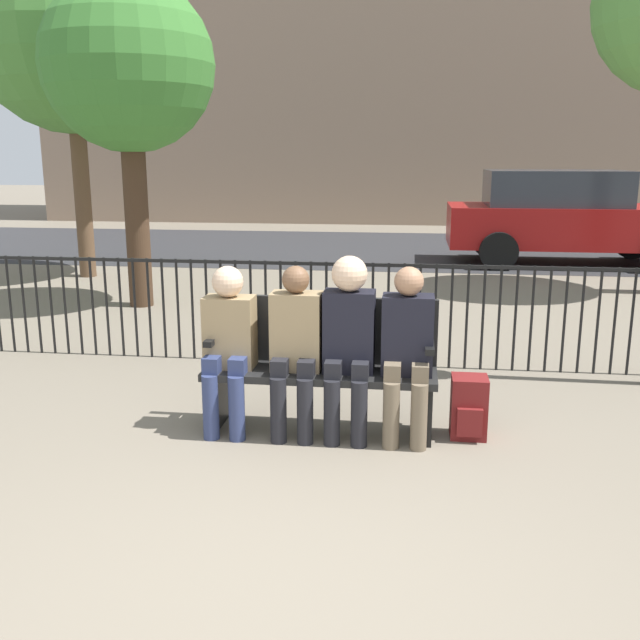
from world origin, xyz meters
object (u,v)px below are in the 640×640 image
(seated_person_0, at_px, (228,340))
(backpack, at_px, (469,408))
(seated_person_2, at_px, (349,336))
(seated_person_1, at_px, (295,343))
(parked_car_0, at_px, (566,216))
(tree_1, at_px, (70,31))
(tree_0, at_px, (128,68))
(seated_person_3, at_px, (407,345))
(park_bench, at_px, (321,361))

(seated_person_0, xyz_separation_m, backpack, (1.64, 0.09, -0.44))
(seated_person_2, relative_size, backpack, 2.93)
(seated_person_1, relative_size, parked_car_0, 0.28)
(backpack, height_order, parked_car_0, parked_car_0)
(backpack, distance_m, parked_car_0, 8.55)
(seated_person_1, distance_m, seated_person_2, 0.36)
(parked_car_0, bearing_deg, tree_1, -163.29)
(tree_0, height_order, parked_car_0, tree_0)
(seated_person_3, height_order, backpack, seated_person_3)
(seated_person_3, xyz_separation_m, backpack, (0.43, 0.09, -0.45))
(seated_person_2, bearing_deg, backpack, 6.15)
(tree_1, bearing_deg, seated_person_0, -57.23)
(seated_person_3, relative_size, parked_car_0, 0.28)
(park_bench, xyz_separation_m, seated_person_1, (-0.16, -0.13, 0.16))
(park_bench, xyz_separation_m, parked_car_0, (3.23, 8.20, 0.35))
(park_bench, height_order, seated_person_3, seated_person_3)
(seated_person_3, relative_size, backpack, 2.78)
(park_bench, xyz_separation_m, seated_person_0, (-0.63, -0.13, 0.16))
(seated_person_0, bearing_deg, backpack, 3.25)
(seated_person_3, bearing_deg, backpack, 12.12)
(park_bench, bearing_deg, tree_0, 126.26)
(seated_person_1, bearing_deg, tree_0, 123.79)
(seated_person_2, distance_m, tree_0, 5.45)
(backpack, relative_size, tree_1, 0.08)
(backpack, bearing_deg, seated_person_0, -176.75)
(seated_person_0, relative_size, backpack, 2.73)
(seated_person_0, height_order, seated_person_2, seated_person_2)
(backpack, bearing_deg, tree_0, 134.66)
(park_bench, bearing_deg, seated_person_3, -12.34)
(seated_person_2, xyz_separation_m, tree_0, (-3.02, 3.97, 2.18))
(seated_person_0, bearing_deg, tree_1, 122.77)
(tree_0, bearing_deg, parked_car_0, 35.75)
(seated_person_1, height_order, seated_person_2, seated_person_2)
(park_bench, relative_size, backpack, 3.75)
(seated_person_0, bearing_deg, seated_person_2, 0.34)
(park_bench, distance_m, seated_person_3, 0.62)
(tree_1, bearing_deg, park_bench, -52.60)
(seated_person_1, relative_size, tree_0, 0.30)
(seated_person_1, relative_size, backpack, 2.75)
(seated_person_0, distance_m, tree_0, 5.06)
(park_bench, xyz_separation_m, backpack, (1.02, -0.04, -0.28))
(seated_person_2, distance_m, backpack, 0.96)
(seated_person_3, height_order, tree_1, tree_1)
(backpack, relative_size, tree_0, 0.11)
(park_bench, height_order, seated_person_0, seated_person_0)
(tree_1, distance_m, parked_car_0, 8.54)
(backpack, xyz_separation_m, parked_car_0, (2.21, 8.24, 0.63))
(seated_person_3, relative_size, tree_0, 0.30)
(seated_person_3, bearing_deg, seated_person_1, -179.96)
(seated_person_2, bearing_deg, parked_car_0, 70.02)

